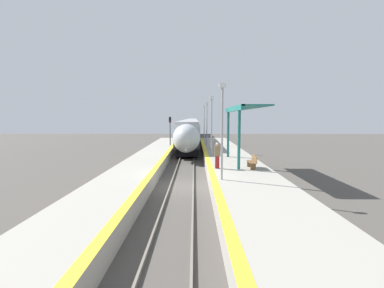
{
  "coord_description": "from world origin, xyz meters",
  "views": [
    {
      "loc": [
        0.81,
        -18.46,
        4.35
      ],
      "look_at": [
        0.59,
        5.54,
        2.2
      ],
      "focal_mm": 28.0,
      "sensor_mm": 36.0,
      "label": 1
    }
  ],
  "objects_px": {
    "train": "(191,126)",
    "railway_signal": "(170,131)",
    "person_waiting": "(217,155)",
    "lamppost_mid": "(212,122)",
    "lamppost_near": "(222,125)",
    "platform_bench": "(253,161)",
    "lamppost_far": "(207,121)",
    "lamppost_farthest": "(204,120)"
  },
  "relations": [
    {
      "from": "lamppost_farthest",
      "to": "lamppost_mid",
      "type": "bearing_deg",
      "value": -90.0
    },
    {
      "from": "lamppost_mid",
      "to": "lamppost_near",
      "type": "bearing_deg",
      "value": -90.0
    },
    {
      "from": "train",
      "to": "lamppost_near",
      "type": "relative_size",
      "value": 16.74
    },
    {
      "from": "lamppost_near",
      "to": "lamppost_farthest",
      "type": "bearing_deg",
      "value": 90.0
    },
    {
      "from": "train",
      "to": "person_waiting",
      "type": "relative_size",
      "value": 50.68
    },
    {
      "from": "train",
      "to": "platform_bench",
      "type": "xyz_separation_m",
      "value": [
        4.76,
        -51.24,
        -0.87
      ]
    },
    {
      "from": "railway_signal",
      "to": "lamppost_mid",
      "type": "distance_m",
      "value": 11.47
    },
    {
      "from": "train",
      "to": "lamppost_near",
      "type": "distance_m",
      "value": 55.04
    },
    {
      "from": "railway_signal",
      "to": "lamppost_far",
      "type": "distance_m",
      "value": 4.75
    },
    {
      "from": "railway_signal",
      "to": "platform_bench",
      "type": "bearing_deg",
      "value": -67.62
    },
    {
      "from": "person_waiting",
      "to": "railway_signal",
      "type": "xyz_separation_m",
      "value": [
        -4.61,
        17.1,
        0.89
      ]
    },
    {
      "from": "railway_signal",
      "to": "lamppost_farthest",
      "type": "height_order",
      "value": "lamppost_farthest"
    },
    {
      "from": "person_waiting",
      "to": "lamppost_farthest",
      "type": "bearing_deg",
      "value": 90.06
    },
    {
      "from": "platform_bench",
      "to": "lamppost_far",
      "type": "relative_size",
      "value": 0.31
    },
    {
      "from": "platform_bench",
      "to": "person_waiting",
      "type": "distance_m",
      "value": 2.46
    },
    {
      "from": "railway_signal",
      "to": "lamppost_near",
      "type": "bearing_deg",
      "value": -77.58
    },
    {
      "from": "railway_signal",
      "to": "lamppost_far",
      "type": "bearing_deg",
      "value": -1.36
    },
    {
      "from": "lamppost_near",
      "to": "lamppost_far",
      "type": "height_order",
      "value": "same"
    },
    {
      "from": "lamppost_mid",
      "to": "lamppost_far",
      "type": "bearing_deg",
      "value": 90.0
    },
    {
      "from": "train",
      "to": "person_waiting",
      "type": "xyz_separation_m",
      "value": [
        2.34,
        -51.29,
        -0.43
      ]
    },
    {
      "from": "lamppost_mid",
      "to": "lamppost_farthest",
      "type": "relative_size",
      "value": 1.0
    },
    {
      "from": "railway_signal",
      "to": "lamppost_near",
      "type": "height_order",
      "value": "lamppost_near"
    },
    {
      "from": "train",
      "to": "lamppost_near",
      "type": "bearing_deg",
      "value": -87.59
    },
    {
      "from": "train",
      "to": "railway_signal",
      "type": "height_order",
      "value": "railway_signal"
    },
    {
      "from": "platform_bench",
      "to": "railway_signal",
      "type": "height_order",
      "value": "railway_signal"
    },
    {
      "from": "person_waiting",
      "to": "lamppost_far",
      "type": "height_order",
      "value": "lamppost_far"
    },
    {
      "from": "person_waiting",
      "to": "lamppost_near",
      "type": "xyz_separation_m",
      "value": [
        -0.03,
        -3.68,
        2.13
      ]
    },
    {
      "from": "lamppost_far",
      "to": "lamppost_farthest",
      "type": "distance_m",
      "value": 10.34
    },
    {
      "from": "lamppost_near",
      "to": "lamppost_far",
      "type": "bearing_deg",
      "value": 90.0
    },
    {
      "from": "platform_bench",
      "to": "lamppost_mid",
      "type": "bearing_deg",
      "value": 110.29
    },
    {
      "from": "platform_bench",
      "to": "lamppost_near",
      "type": "relative_size",
      "value": 0.31
    },
    {
      "from": "lamppost_mid",
      "to": "lamppost_far",
      "type": "xyz_separation_m",
      "value": [
        0.0,
        10.34,
        0.0
      ]
    },
    {
      "from": "railway_signal",
      "to": "train",
      "type": "bearing_deg",
      "value": 86.21
    },
    {
      "from": "platform_bench",
      "to": "lamppost_far",
      "type": "bearing_deg",
      "value": 98.2
    },
    {
      "from": "lamppost_mid",
      "to": "lamppost_far",
      "type": "height_order",
      "value": "same"
    },
    {
      "from": "train",
      "to": "railway_signal",
      "type": "bearing_deg",
      "value": -93.79
    },
    {
      "from": "lamppost_near",
      "to": "lamppost_farthest",
      "type": "distance_m",
      "value": 31.01
    },
    {
      "from": "train",
      "to": "lamppost_mid",
      "type": "height_order",
      "value": "lamppost_mid"
    },
    {
      "from": "railway_signal",
      "to": "lamppost_mid",
      "type": "relative_size",
      "value": 0.83
    },
    {
      "from": "platform_bench",
      "to": "lamppost_farthest",
      "type": "height_order",
      "value": "lamppost_farthest"
    },
    {
      "from": "train",
      "to": "railway_signal",
      "type": "xyz_separation_m",
      "value": [
        -2.26,
        -34.18,
        0.46
      ]
    },
    {
      "from": "person_waiting",
      "to": "lamppost_mid",
      "type": "distance_m",
      "value": 6.99
    }
  ]
}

